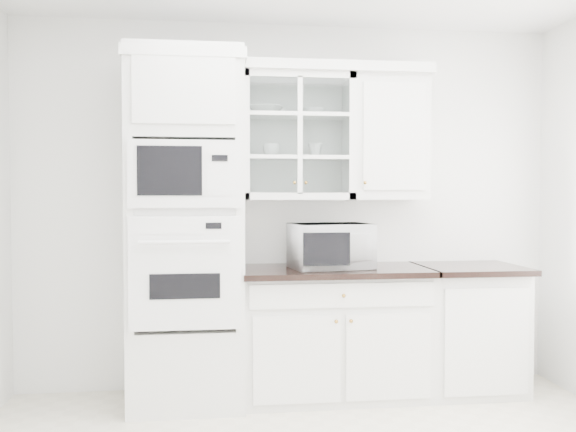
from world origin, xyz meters
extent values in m
cube|color=white|center=(0.00, 1.74, 1.35)|extent=(4.00, 0.02, 2.70)
cube|color=white|center=(-0.75, 1.43, 1.20)|extent=(0.76, 0.65, 2.40)
cube|color=white|center=(-0.75, 1.09, 0.94)|extent=(0.70, 0.03, 0.72)
cube|color=black|center=(-0.75, 1.07, 0.86)|extent=(0.44, 0.01, 0.16)
cube|color=white|center=(-0.75, 1.09, 1.56)|extent=(0.70, 0.03, 0.43)
cube|color=black|center=(-0.84, 1.07, 1.58)|extent=(0.40, 0.01, 0.31)
cube|color=white|center=(0.28, 1.45, 0.44)|extent=(1.30, 0.60, 0.88)
cube|color=black|center=(0.28, 1.42, 0.90)|extent=(1.32, 0.67, 0.04)
cube|color=white|center=(1.28, 1.45, 0.44)|extent=(0.70, 0.60, 0.88)
cube|color=black|center=(1.28, 1.42, 0.90)|extent=(0.72, 0.67, 0.04)
cube|color=white|center=(0.03, 1.58, 1.85)|extent=(0.80, 0.33, 0.90)
cube|color=white|center=(0.03, 1.58, 1.70)|extent=(0.74, 0.29, 0.02)
cube|color=white|center=(0.03, 1.58, 2.00)|extent=(0.74, 0.29, 0.02)
cube|color=white|center=(0.71, 1.58, 1.85)|extent=(0.55, 0.33, 0.90)
cube|color=white|center=(-0.07, 1.56, 2.33)|extent=(2.14, 0.38, 0.07)
imported|color=white|center=(0.24, 1.41, 1.08)|extent=(0.61, 0.53, 0.31)
imported|color=white|center=(-0.20, 1.58, 2.04)|extent=(0.31, 0.31, 0.06)
imported|color=white|center=(0.15, 1.59, 2.04)|extent=(0.20, 0.20, 0.05)
imported|color=white|center=(-0.16, 1.58, 1.76)|extent=(0.14, 0.14, 0.09)
imported|color=white|center=(0.16, 1.57, 1.76)|extent=(0.12, 0.12, 0.10)
camera|label=1|loc=(-0.58, -2.79, 1.43)|focal=38.00mm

